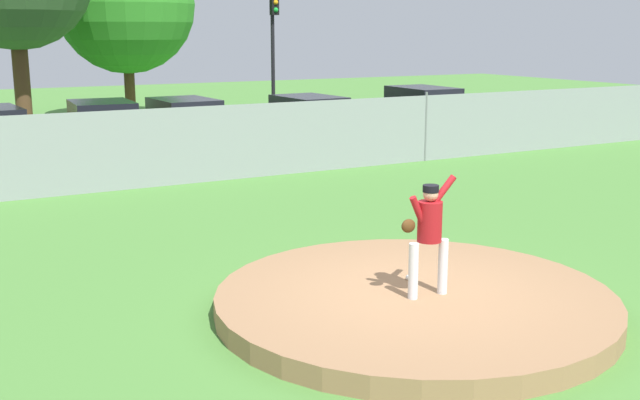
% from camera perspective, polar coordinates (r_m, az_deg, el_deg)
% --- Properties ---
extents(ground_plane, '(80.00, 80.00, 0.00)m').
position_cam_1_polar(ground_plane, '(15.62, -5.86, -1.37)').
color(ground_plane, '#4C8438').
extents(asphalt_strip, '(44.00, 7.00, 0.01)m').
position_cam_1_polar(asphalt_strip, '(23.55, -13.91, 3.00)').
color(asphalt_strip, '#2B2B2D').
rests_on(asphalt_strip, ground_plane).
extents(pitchers_mound, '(5.36, 5.36, 0.28)m').
position_cam_1_polar(pitchers_mound, '(10.52, 7.00, -7.49)').
color(pitchers_mound, '#99704C').
rests_on(pitchers_mound, ground_plane).
extents(pitcher_youth, '(0.79, 0.32, 1.60)m').
position_cam_1_polar(pitcher_youth, '(10.07, 8.06, -2.10)').
color(pitcher_youth, silver).
rests_on(pitcher_youth, pitchers_mound).
extents(baseball, '(0.07, 0.07, 0.07)m').
position_cam_1_polar(baseball, '(10.94, 6.54, -5.72)').
color(baseball, white).
rests_on(baseball, pitchers_mound).
extents(chainlink_fence, '(37.40, 0.07, 2.00)m').
position_cam_1_polar(chainlink_fence, '(19.13, -10.58, 3.92)').
color(chainlink_fence, gray).
rests_on(chainlink_fence, ground_plane).
extents(parked_car_silver, '(2.00, 4.37, 1.68)m').
position_cam_1_polar(parked_car_silver, '(24.20, -10.00, 5.35)').
color(parked_car_silver, '#B7BABF').
rests_on(parked_car_silver, ground_plane).
extents(parked_car_navy, '(2.06, 4.22, 1.73)m').
position_cam_1_polar(parked_car_navy, '(23.23, -15.76, 4.81)').
color(parked_car_navy, '#161E4C').
rests_on(parked_car_navy, ground_plane).
extents(parked_car_charcoal, '(2.08, 4.56, 1.63)m').
position_cam_1_polar(parked_car_charcoal, '(25.44, -0.84, 5.82)').
color(parked_car_charcoal, '#232328').
rests_on(parked_car_charcoal, ground_plane).
extents(parked_car_white, '(1.96, 4.75, 1.73)m').
position_cam_1_polar(parked_car_white, '(28.32, 7.60, 6.47)').
color(parked_car_white, silver).
rests_on(parked_car_white, ground_plane).
extents(traffic_cone_orange, '(0.40, 0.40, 0.55)m').
position_cam_1_polar(traffic_cone_orange, '(28.53, -0.38, 5.48)').
color(traffic_cone_orange, orange).
rests_on(traffic_cone_orange, asphalt_strip).
extents(traffic_light_far, '(0.28, 0.46, 5.17)m').
position_cam_1_polar(traffic_light_far, '(29.05, -3.45, 12.02)').
color(traffic_light_far, black).
rests_on(traffic_light_far, ground_plane).
extents(tree_leaning_west, '(5.72, 5.72, 7.65)m').
position_cam_1_polar(tree_leaning_west, '(33.87, -14.22, 13.87)').
color(tree_leaning_west, '#4C331E').
rests_on(tree_leaning_west, ground_plane).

